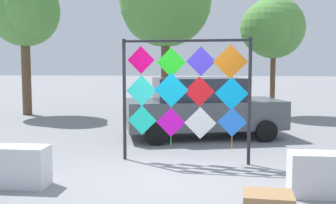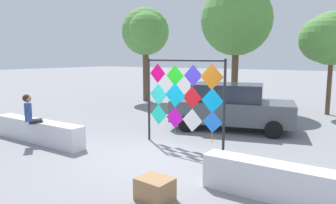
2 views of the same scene
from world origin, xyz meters
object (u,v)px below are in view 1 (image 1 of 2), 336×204
object	(u,v)px
kite_display_rack	(186,89)
parked_car	(202,107)
tree_far_right	(161,1)
tree_palm_like	(28,11)
tree_broadleaf	(271,28)

from	to	relation	value
kite_display_rack	parked_car	bearing A→B (deg)	84.35
kite_display_rack	parked_car	xyz separation A→B (m)	(0.29, 2.90, -0.69)
kite_display_rack	tree_far_right	bearing A→B (deg)	100.77
tree_palm_like	parked_car	bearing A→B (deg)	-31.32
tree_broadleaf	kite_display_rack	bearing A→B (deg)	-109.73
parked_car	tree_broadleaf	xyz separation A→B (m)	(2.53, 4.95, 2.56)
tree_palm_like	tree_far_right	xyz separation A→B (m)	(5.20, 0.17, 0.31)
parked_car	tree_far_right	xyz separation A→B (m)	(-1.67, 4.34, 3.55)
parked_car	tree_palm_like	size ratio (longest dim) A/B	0.84
kite_display_rack	parked_car	distance (m)	3.00
kite_display_rack	tree_palm_like	xyz separation A→B (m)	(-6.58, 7.08, 2.56)
parked_car	tree_broadleaf	world-z (taller)	tree_broadleaf
kite_display_rack	tree_far_right	size ratio (longest dim) A/B	0.43
kite_display_rack	tree_broadleaf	bearing A→B (deg)	70.27
tree_broadleaf	tree_palm_like	world-z (taller)	tree_palm_like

